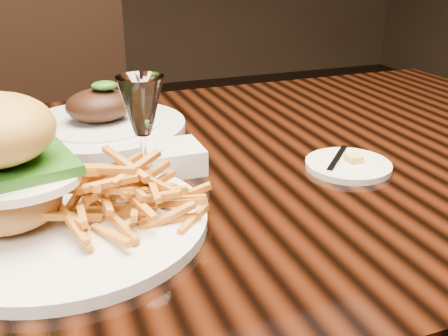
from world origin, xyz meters
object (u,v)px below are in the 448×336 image
object	(u,v)px
wine_glass	(142,111)
chair_far	(75,129)
far_dish	(101,123)
dining_table	(188,208)
burger_plate	(53,187)

from	to	relation	value
wine_glass	chair_far	world-z (taller)	chair_far
wine_glass	far_dish	bearing A→B (deg)	93.87
dining_table	chair_far	bearing A→B (deg)	96.61
burger_plate	wine_glass	world-z (taller)	burger_plate
burger_plate	wine_glass	distance (m)	0.15
chair_far	wine_glass	bearing A→B (deg)	-103.19
wine_glass	far_dish	xyz separation A→B (m)	(-0.02, 0.29, -0.10)
dining_table	wine_glass	distance (m)	0.23
dining_table	burger_plate	size ratio (longest dim) A/B	4.65
burger_plate	far_dish	bearing A→B (deg)	73.73
chair_far	dining_table	bearing A→B (deg)	-97.75
dining_table	chair_far	world-z (taller)	chair_far
wine_glass	chair_far	bearing A→B (deg)	91.17
dining_table	wine_glass	size ratio (longest dim) A/B	9.55
burger_plate	far_dish	world-z (taller)	burger_plate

